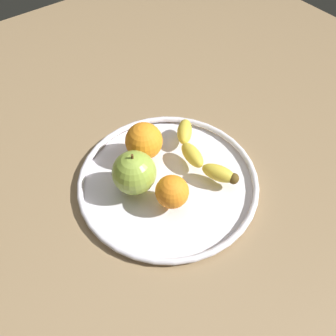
# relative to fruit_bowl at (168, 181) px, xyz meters

# --- Properties ---
(ground_plane) EXTENTS (1.58, 1.58, 0.04)m
(ground_plane) POSITION_rel_fruit_bowl_xyz_m (0.00, 0.00, -0.03)
(ground_plane) COLOR #927652
(fruit_bowl) EXTENTS (0.35, 0.35, 0.02)m
(fruit_bowl) POSITION_rel_fruit_bowl_xyz_m (0.00, 0.00, 0.00)
(fruit_bowl) COLOR white
(fruit_bowl) RESTS_ON ground_plane
(banana) EXTENTS (0.20, 0.08, 0.03)m
(banana) POSITION_rel_fruit_bowl_xyz_m (-0.00, 0.08, 0.02)
(banana) COLOR yellow
(banana) RESTS_ON fruit_bowl
(apple) EXTENTS (0.08, 0.08, 0.09)m
(apple) POSITION_rel_fruit_bowl_xyz_m (-0.02, -0.06, 0.05)
(apple) COLOR #97B540
(apple) RESTS_ON fruit_bowl
(orange_front_left) EXTENTS (0.07, 0.07, 0.07)m
(orange_front_left) POSITION_rel_fruit_bowl_xyz_m (-0.08, 0.00, 0.05)
(orange_front_left) COLOR orange
(orange_front_left) RESTS_ON fruit_bowl
(orange_center) EXTENTS (0.06, 0.06, 0.06)m
(orange_center) POSITION_rel_fruit_bowl_xyz_m (0.05, -0.03, 0.04)
(orange_center) COLOR orange
(orange_center) RESTS_ON fruit_bowl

